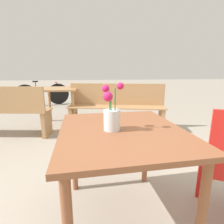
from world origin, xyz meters
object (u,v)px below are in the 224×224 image
table_front (121,142)px  flower_vase (112,117)px  table_back (60,95)px  bench_near (117,104)px  bicycle (43,94)px

table_front → flower_vase: size_ratio=3.18×
table_front → table_back: size_ratio=1.24×
flower_vase → table_back: (-0.73, 2.45, -0.18)m
table_front → bench_near: size_ratio=0.54×
flower_vase → bench_near: (0.34, 2.10, -0.33)m
table_front → table_back: bearing=108.2°
table_front → bicycle: size_ratio=0.61×
bench_near → table_back: size_ratio=2.31×
table_front → bicycle: (-1.72, 4.68, -0.26)m
flower_vase → bicycle: bearing=109.4°
table_back → bench_near: bearing=-18.3°
flower_vase → bench_near: size_ratio=0.17×
bicycle → bench_near: bearing=-52.5°
bicycle → table_back: bearing=-67.7°
flower_vase → bench_near: bearing=80.7°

